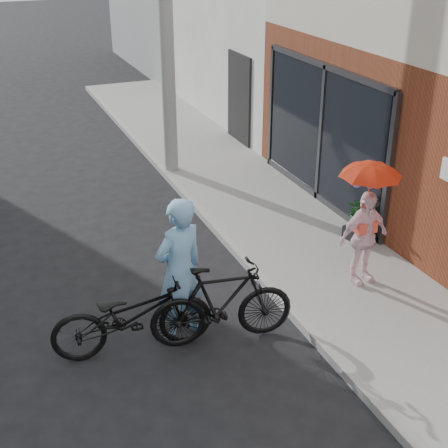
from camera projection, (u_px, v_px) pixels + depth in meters
ground at (240, 349)px, 7.80m from camera, size 80.00×80.00×0.00m
sidewalk at (307, 245)px, 10.16m from camera, size 2.20×24.00×0.12m
curb at (243, 258)px, 9.76m from camera, size 0.12×24.00×0.12m
officer at (180, 270)px, 7.65m from camera, size 0.81×0.66×1.92m
bike_left at (132, 315)px, 7.55m from camera, size 2.04×0.90×1.04m
bike_right at (222, 304)px, 7.73m from camera, size 1.88×0.78×1.09m
kimono_woman at (363, 238)px, 8.75m from camera, size 0.85×0.42×1.39m
parasol at (371, 168)px, 8.29m from camera, size 0.81×0.81×0.71m
planter at (359, 233)px, 10.20m from camera, size 0.46×0.46×0.21m
potted_plant at (361, 212)px, 10.04m from camera, size 0.50×0.43×0.55m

